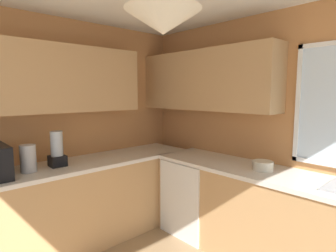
{
  "coord_description": "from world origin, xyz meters",
  "views": [
    {
      "loc": [
        1.21,
        -1.08,
        1.66
      ],
      "look_at": [
        -0.65,
        0.64,
        1.35
      ],
      "focal_mm": 29.53,
      "sensor_mm": 36.0,
      "label": 1
    }
  ],
  "objects": [
    {
      "name": "room_shell",
      "position": [
        -0.77,
        0.54,
        1.78
      ],
      "size": [
        3.87,
        3.45,
        2.54
      ],
      "color": "#C6844C",
      "rests_on": "ground_plane"
    },
    {
      "name": "counter_run_left",
      "position": [
        -1.57,
        0.0,
        0.46
      ],
      "size": [
        0.65,
        3.06,
        0.91
      ],
      "color": "tan",
      "rests_on": "ground_plane"
    },
    {
      "name": "counter_run_back",
      "position": [
        0.21,
        1.36,
        0.46
      ],
      "size": [
        2.96,
        0.65,
        0.91
      ],
      "color": "tan",
      "rests_on": "ground_plane"
    },
    {
      "name": "dishwasher",
      "position": [
        -0.91,
        1.33,
        0.43
      ],
      "size": [
        0.6,
        0.6,
        0.87
      ],
      "primitive_type": "cube",
      "color": "white",
      "rests_on": "ground_plane"
    },
    {
      "name": "kettle",
      "position": [
        -1.55,
        -0.32,
        1.04
      ],
      "size": [
        0.14,
        0.14,
        0.26
      ],
      "primitive_type": "cylinder",
      "color": "#B7B7BC",
      "rests_on": "counter_run_left"
    },
    {
      "name": "bowl",
      "position": [
        -0.08,
        1.36,
        0.96
      ],
      "size": [
        0.19,
        0.19,
        0.09
      ],
      "primitive_type": "cylinder",
      "color": "beige",
      "rests_on": "counter_run_back"
    },
    {
      "name": "blender_appliance",
      "position": [
        -1.57,
        -0.04,
        1.08
      ],
      "size": [
        0.15,
        0.15,
        0.36
      ],
      "color": "black",
      "rests_on": "counter_run_left"
    }
  ]
}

